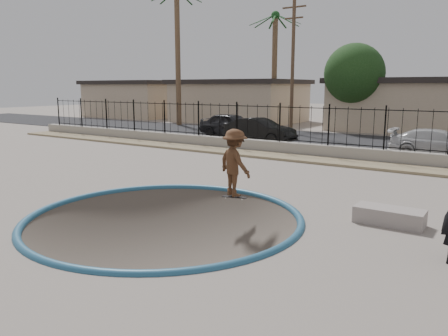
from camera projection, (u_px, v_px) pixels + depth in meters
ground at (339, 175)px, 21.88m from camera, size 120.00×120.00×2.20m
bowl_pit at (165, 218)px, 11.08m from camera, size 6.84×6.84×1.80m
coping_ring at (165, 218)px, 11.08m from camera, size 7.04×7.04×0.20m
rock_strip at (318, 160)px, 19.38m from camera, size 42.00×1.60×0.11m
retaining_wall at (328, 152)px, 20.23m from camera, size 42.00×0.45×0.60m
fence at (329, 126)px, 20.01m from camera, size 40.00×0.04×1.80m
street at (369, 143)px, 25.75m from camera, size 90.00×8.00×0.04m
house_west_far at (140, 98)px, 48.51m from camera, size 10.60×8.60×3.90m
house_west at (239, 100)px, 41.37m from camera, size 11.60×8.60×3.90m
house_center at (406, 104)px, 33.13m from camera, size 10.60×8.60×3.90m
palm_left at (177, 29)px, 36.07m from camera, size 2.30×2.30×11.30m
palm_mid at (275, 44)px, 35.72m from camera, size 2.30×2.30×9.30m
utility_pole_left at (293, 65)px, 29.81m from camera, size 1.70×0.24×9.00m
street_tree_left at (354, 74)px, 31.52m from camera, size 4.32×4.32×6.36m
skater at (235, 166)px, 12.77m from camera, size 1.46×1.15×1.98m
skateboard at (235, 197)px, 12.94m from camera, size 0.77×0.37×0.06m
concrete_ledge at (389, 216)px, 10.54m from camera, size 1.60×0.71×0.40m
car_a at (232, 125)px, 28.56m from camera, size 4.70×2.25×1.55m
car_b at (260, 130)px, 25.62m from camera, size 4.39×1.71×1.42m
car_c at (439, 143)px, 20.37m from camera, size 4.48×2.01×1.28m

